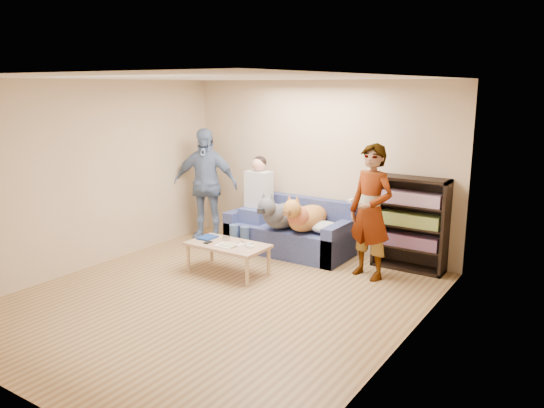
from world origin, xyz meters
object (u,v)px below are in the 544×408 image
Objects in this scene: camera_silver at (226,238)px; bookshelf at (411,222)px; dog_tan at (305,217)px; coffee_table at (228,247)px; person_standing_left at (205,185)px; person_seated at (255,200)px; person_standing_right at (371,212)px; dog_gray at (282,214)px; sofa at (290,234)px; notebook_blue at (207,237)px.

bookshelf is at bearing 33.93° from camera_silver.
dog_tan is 1.27m from coffee_table.
person_standing_left is 0.98m from person_seated.
person_standing_left reaches higher than person_seated.
person_standing_right is at bearing -9.15° from dog_tan.
bookshelf is (0.34, 0.61, -0.22)m from person_standing_right.
dog_tan reaches higher than coffee_table.
person_standing_left is at bearing -167.76° from person_standing_right.
person_standing_left reaches higher than dog_gray.
camera_silver is (-1.78, -0.81, -0.45)m from person_standing_right.
coffee_table is (-0.20, -1.31, 0.09)m from sofa.
bookshelf reaches higher than dog_gray.
person_standing_left is 1.42× the size of bookshelf.
camera_silver reaches higher than notebook_blue.
camera_silver is at bearing -61.43° from person_standing_left.
person_standing_right is 1.38× the size of bookshelf.
dog_gray is at bearing 71.36° from camera_silver.
person_standing_right is at bearing -14.45° from sofa.
sofa reaches higher than camera_silver.
dog_tan is at bearing -22.42° from person_standing_left.
camera_silver is at bearing 14.04° from notebook_blue.
notebook_blue is 0.18× the size of person_seated.
person_standing_right is 1.13m from dog_tan.
person_standing_left is at bearing 139.97° from coffee_table.
person_seated reaches higher than camera_silver.
person_seated is (-0.26, 1.06, 0.33)m from camera_silver.
dog_tan is at bearing 62.88° from coffee_table.
dog_gray is at bearing -12.65° from person_seated.
coffee_table is at bearing -61.97° from person_standing_left.
person_standing_left is 1.83m from coffee_table.
notebook_blue reaches higher than coffee_table.
dog_tan is at bearing -4.52° from person_seated.
coffee_table is at bearing -134.75° from person_standing_right.
notebook_blue is 0.29m from camera_silver.
dog_tan reaches higher than notebook_blue.
person_seated reaches higher than coffee_table.
person_standing_left is 0.97× the size of sofa.
notebook_blue is 0.21× the size of dog_gray.
person_standing_left is 1.51m from notebook_blue.
notebook_blue is 1.19m from dog_gray.
person_standing_left is 1.58× the size of dog_tan.
person_standing_left is at bearing 179.52° from dog_tan.
notebook_blue is at bearing -70.79° from person_standing_left.
camera_silver is 0.18m from coffee_table.
person_standing_left is at bearing 131.15° from notebook_blue.
person_standing_right is at bearing -7.01° from person_seated.
bookshelf reaches higher than coffee_table.
dog_gray is 1.11m from coffee_table.
person_seated reaches higher than dog_gray.
coffee_table is at bearing -142.29° from bookshelf.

